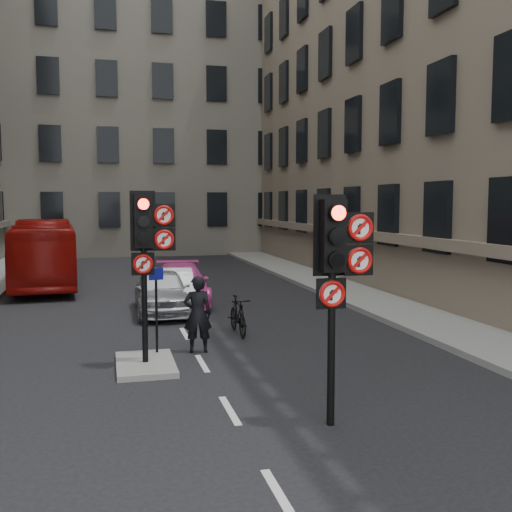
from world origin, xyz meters
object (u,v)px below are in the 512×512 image
info_sign (156,298)px  motorcycle (238,315)px  car_white (171,289)px  motorcyclist (198,314)px  car_pink (180,284)px  bus_red (45,252)px  signal_near (338,260)px  signal_far (148,239)px  car_silver (162,291)px

info_sign → motorcycle: bearing=25.1°
car_white → motorcyclist: 5.83m
car_pink → motorcycle: bearing=-76.2°
bus_red → info_sign: bus_red is taller
signal_near → signal_far: size_ratio=1.00×
motorcycle → car_silver: bearing=114.2°
signal_far → car_silver: 6.51m
signal_near → car_white: (-1.44, 10.84, -1.94)m
signal_near → car_white: size_ratio=0.91×
car_silver → motorcyclist: size_ratio=2.28×
car_white → motorcyclist: bearing=-86.9°
car_pink → motorcyclist: bearing=-89.2°
signal_near → motorcyclist: (-1.43, 5.01, -1.69)m
motorcycle → motorcyclist: motorcyclist is taller
car_pink → info_sign: (-1.35, -7.08, 0.68)m
car_white → info_sign: 6.21m
signal_near → signal_far: (-2.60, 4.00, 0.12)m
signal_far → bus_red: signal_far is taller
car_silver → car_pink: (0.77, 1.68, -0.03)m
motorcyclist → motorcycle: bearing=-123.2°
signal_far → car_silver: (0.80, 6.14, -2.01)m
signal_far → car_pink: signal_far is taller
car_silver → info_sign: info_sign is taller
bus_red → car_silver: bearing=-65.8°
car_white → car_pink: bearing=70.6°
car_white → car_pink: size_ratio=0.85×
signal_near → car_silver: signal_near is taller
car_silver → car_pink: 1.85m
signal_far → motorcycle: bearing=46.5°
motorcycle → car_pink: bearing=98.8°
car_silver → info_sign: (-0.58, -5.40, 0.65)m
info_sign → car_pink: bearing=64.7°
motorcycle → motorcyclist: bearing=-130.0°
signal_far → motorcycle: (2.46, 2.59, -2.19)m
signal_near → signal_far: 4.77m
motorcycle → signal_far: bearing=-134.4°
signal_far → car_silver: size_ratio=0.88×
signal_near → car_pink: 12.02m
car_pink → bus_red: size_ratio=0.46×
signal_near → motorcyclist: signal_near is taller
signal_near → bus_red: (-5.99, 17.88, -1.21)m
car_pink → bus_red: 7.86m
motorcycle → bus_red: bearing=116.5°
signal_far → car_white: signal_far is taller
car_white → info_sign: size_ratio=2.07×
signal_near → motorcycle: signal_near is taller
signal_far → motorcycle: size_ratio=2.11×
car_pink → signal_near: bearing=-80.9°
bus_red → info_sign: size_ratio=5.22×
car_white → motorcyclist: size_ratio=2.20×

